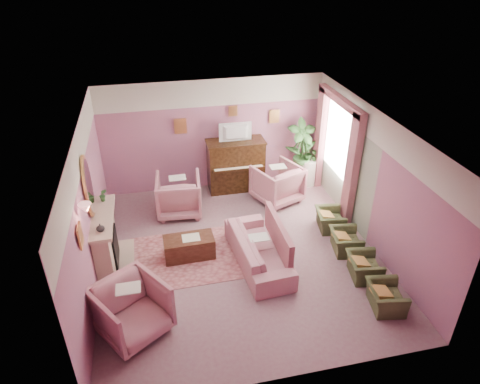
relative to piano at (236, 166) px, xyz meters
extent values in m
cube|color=#825F67|center=(-0.50, -2.68, -0.65)|extent=(5.50, 6.00, 0.01)
cube|color=silver|center=(-0.50, -2.68, 2.15)|extent=(5.50, 6.00, 0.01)
cube|color=#7E507B|center=(-0.50, 0.32, 0.75)|extent=(5.50, 0.02, 2.80)
cube|color=#7E507B|center=(-0.50, -5.68, 0.75)|extent=(5.50, 0.02, 2.80)
cube|color=#7E507B|center=(-3.25, -2.68, 0.75)|extent=(0.02, 6.00, 2.80)
cube|color=#7E507B|center=(2.25, -2.68, 0.75)|extent=(0.02, 6.00, 2.80)
cube|color=beige|center=(-0.50, 0.31, 1.82)|extent=(5.50, 0.01, 0.65)
cube|color=gray|center=(2.23, -1.38, 0.42)|extent=(0.01, 3.00, 2.15)
cube|color=tan|center=(-3.09, -2.48, -0.10)|extent=(0.30, 1.40, 1.10)
cube|color=black|center=(-2.99, -2.48, -0.25)|extent=(0.18, 0.72, 0.68)
cube|color=orange|center=(-2.95, -2.48, -0.43)|extent=(0.06, 0.54, 0.10)
cube|color=tan|center=(-3.06, -2.48, 0.47)|extent=(0.40, 1.55, 0.07)
cube|color=tan|center=(-2.89, -2.48, -0.64)|extent=(0.55, 1.50, 0.02)
ellipsoid|color=tan|center=(-3.20, -2.48, 1.15)|extent=(0.04, 0.72, 1.20)
ellipsoid|color=white|center=(-3.17, -2.48, 1.15)|extent=(0.01, 0.60, 1.06)
cone|color=pink|center=(-3.12, -3.53, 1.33)|extent=(0.20, 0.20, 0.16)
cube|color=black|center=(0.00, 0.00, 0.00)|extent=(1.40, 0.60, 1.30)
cube|color=black|center=(0.00, -0.35, 0.07)|extent=(1.30, 0.12, 0.06)
cube|color=#FCE7CB|center=(0.00, -0.35, 0.11)|extent=(1.20, 0.08, 0.02)
cube|color=black|center=(0.00, 0.00, 0.66)|extent=(1.45, 0.65, 0.04)
imported|color=black|center=(0.00, -0.05, 0.95)|extent=(0.80, 0.12, 0.48)
cube|color=tan|center=(-1.30, 0.28, 1.07)|extent=(0.30, 0.03, 0.38)
cube|color=tan|center=(1.05, 0.28, 1.13)|extent=(0.26, 0.03, 0.34)
cube|color=tan|center=(0.00, 0.28, 1.35)|extent=(0.22, 0.03, 0.26)
cube|color=tan|center=(-3.21, -3.88, 1.07)|extent=(0.03, 0.28, 0.36)
cube|color=beige|center=(2.20, -1.13, 1.05)|extent=(0.03, 1.40, 1.80)
cube|color=#934F59|center=(2.12, -2.05, 0.65)|extent=(0.16, 0.34, 2.60)
cube|color=#934F59|center=(2.12, -0.21, 0.65)|extent=(0.16, 0.34, 2.60)
cube|color=#934F59|center=(2.12, -1.13, 1.91)|extent=(0.16, 2.20, 0.16)
imported|color=#274F21|center=(-3.05, -1.93, 0.64)|extent=(0.16, 0.16, 0.28)
imported|color=beige|center=(-3.05, -2.98, 0.58)|extent=(0.16, 0.16, 0.16)
cube|color=#9C575A|center=(-1.44, -2.57, -0.64)|extent=(2.53, 1.83, 0.01)
cube|color=#3C1F13|center=(-1.51, -2.55, -0.43)|extent=(1.01, 0.52, 0.45)
cube|color=beige|center=(-1.46, -2.55, -0.20)|extent=(0.35, 0.28, 0.01)
imported|color=#B87880|center=(-0.19, -3.03, -0.22)|extent=(0.70, 2.10, 0.85)
cube|color=#934F59|center=(0.21, -3.03, -0.05)|extent=(0.11, 1.59, 0.58)
imported|color=#B87880|center=(-1.54, -0.85, -0.13)|extent=(1.00, 1.00, 1.04)
imported|color=#B87880|center=(0.86, -0.81, -0.13)|extent=(1.00, 1.00, 1.04)
imported|color=#B87880|center=(-2.61, -4.30, -0.13)|extent=(1.00, 1.00, 1.04)
imported|color=#3D4626|center=(1.65, -4.69, -0.35)|extent=(0.48, 0.68, 0.59)
imported|color=#3D4626|center=(1.65, -3.87, -0.35)|extent=(0.48, 0.68, 0.59)
imported|color=#3D4626|center=(1.65, -3.05, -0.35)|extent=(0.48, 0.68, 0.59)
imported|color=#3D4626|center=(1.65, -2.23, -0.35)|extent=(0.48, 0.68, 0.59)
cylinder|color=silver|center=(1.89, -0.13, -0.30)|extent=(0.52, 0.52, 0.70)
imported|color=#274F21|center=(1.89, -0.13, 0.22)|extent=(0.30, 0.30, 0.34)
imported|color=#274F21|center=(2.01, -0.23, 0.19)|extent=(0.16, 0.16, 0.28)
cylinder|color=#AB6742|center=(1.68, -0.11, -0.48)|extent=(0.34, 0.34, 0.34)
imported|color=#274F21|center=(1.68, -0.11, 0.41)|extent=(0.76, 0.76, 1.44)
camera|label=1|loc=(-1.99, -9.50, 4.86)|focal=32.00mm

